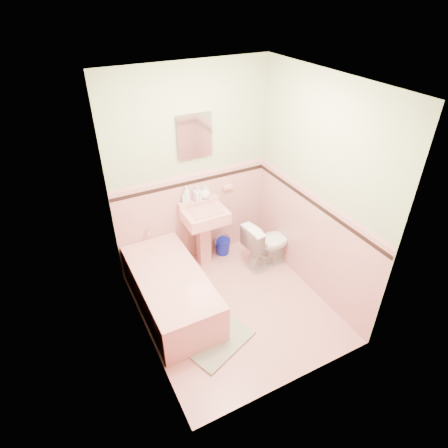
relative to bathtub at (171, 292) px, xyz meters
name	(u,v)px	position (x,y,z in m)	size (l,w,h in m)	color
floor	(234,306)	(0.63, -0.33, -0.23)	(2.20, 2.20, 0.00)	pink
ceiling	(238,82)	(0.63, -0.33, 2.27)	(2.20, 2.20, 0.00)	white
wall_back	(191,172)	(0.63, 0.77, 1.02)	(2.50, 2.50, 0.00)	beige
wall_front	(305,283)	(0.63, -1.43, 1.02)	(2.50, 2.50, 0.00)	beige
wall_left	(136,243)	(-0.37, -0.33, 1.02)	(2.50, 2.50, 0.00)	beige
wall_right	(317,193)	(1.63, -0.33, 1.02)	(2.50, 2.50, 0.00)	beige
wainscot_back	(194,218)	(0.63, 0.76, 0.38)	(2.00, 2.00, 0.00)	pink
wainscot_front	(296,339)	(0.63, -1.42, 0.38)	(2.00, 2.00, 0.00)	pink
wainscot_left	(146,297)	(-0.36, -0.33, 0.38)	(2.20, 2.20, 0.00)	pink
wainscot_right	(309,242)	(1.62, -0.33, 0.38)	(2.20, 2.20, 0.00)	pink
accent_back	(192,182)	(0.63, 0.75, 0.90)	(2.00, 2.00, 0.00)	black
accent_front	(302,294)	(0.63, -1.41, 0.90)	(2.00, 2.00, 0.00)	black
accent_left	(140,254)	(-0.35, -0.33, 0.89)	(2.20, 2.20, 0.00)	black
accent_right	(314,203)	(1.61, -0.33, 0.89)	(2.20, 2.20, 0.00)	black
cap_back	(192,175)	(0.63, 0.75, 0.99)	(2.00, 2.00, 0.00)	pink
cap_front	(303,284)	(0.63, -1.41, 0.99)	(2.00, 2.00, 0.00)	pink
cap_left	(138,245)	(-0.35, -0.33, 1.00)	(2.20, 2.20, 0.00)	pink
cap_right	(315,195)	(1.61, -0.33, 1.00)	(2.20, 2.20, 0.00)	pink
bathtub	(171,292)	(0.00, 0.00, 0.00)	(0.70, 1.50, 0.45)	#DB8D8B
tub_faucet	(147,230)	(0.00, 0.72, 0.41)	(0.04, 0.04, 0.12)	silver
sink	(205,238)	(0.68, 0.53, 0.19)	(0.53, 0.48, 0.83)	#DB8D8B
sink_faucet	(199,196)	(0.68, 0.67, 0.72)	(0.02, 0.02, 0.10)	silver
medicine_cabinet	(194,136)	(0.68, 0.74, 1.47)	(0.39, 0.04, 0.49)	white
soap_dish	(227,187)	(1.10, 0.73, 0.72)	(0.13, 0.07, 0.04)	#DB8D8B
soap_bottle_left	(187,195)	(0.53, 0.71, 0.77)	(0.09, 0.09, 0.23)	#B2B2B2
soap_bottle_mid	(197,193)	(0.67, 0.71, 0.75)	(0.09, 0.09, 0.20)	#B2B2B2
soap_bottle_right	(205,192)	(0.77, 0.71, 0.74)	(0.13, 0.13, 0.17)	#B2B2B2
tube	(184,199)	(0.49, 0.71, 0.72)	(0.04, 0.04, 0.12)	white
toilet	(268,243)	(1.39, 0.16, 0.10)	(0.37, 0.64, 0.66)	white
bucket	(223,247)	(0.98, 0.63, -0.12)	(0.21, 0.21, 0.21)	#0D17AE
bath_mat	(218,340)	(0.24, -0.69, -0.21)	(0.70, 0.47, 0.03)	gray
shoe	(221,327)	(0.34, -0.58, -0.17)	(0.14, 0.07, 0.06)	#BF1E59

